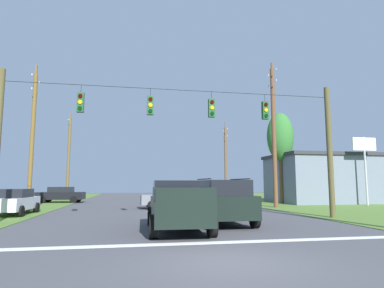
{
  "coord_description": "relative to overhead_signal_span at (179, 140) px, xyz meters",
  "views": [
    {
      "loc": [
        -2.29,
        -7.63,
        1.82
      ],
      "look_at": [
        0.35,
        6.73,
        3.59
      ],
      "focal_mm": 30.64,
      "sensor_mm": 36.0,
      "label": 1
    }
  ],
  "objects": [
    {
      "name": "ground_plane",
      "position": [
        -0.0,
        -8.52,
        -4.01
      ],
      "size": [
        120.0,
        120.0,
        0.0
      ],
      "primitive_type": "plane",
      "color": "#47474C"
    },
    {
      "name": "shoulder_grass_right",
      "position": [
        15.45,
        6.48,
        -4.0
      ],
      "size": [
        16.0,
        80.0,
        0.03
      ],
      "primitive_type": "cube",
      "color": "#50732E",
      "rests_on": "ground"
    },
    {
      "name": "stop_bar_stripe",
      "position": [
        -0.0,
        -5.99,
        -4.01
      ],
      "size": [
        14.16,
        0.45,
        0.01
      ],
      "primitive_type": "cube",
      "color": "white",
      "rests_on": "ground"
    },
    {
      "name": "lane_dash_0",
      "position": [
        -0.0,
        0.01,
        -4.01
      ],
      "size": [
        2.5,
        0.15,
        0.01
      ],
      "primitive_type": "cube",
      "rotation": [
        0.0,
        0.0,
        1.57
      ],
      "color": "white",
      "rests_on": "ground"
    },
    {
      "name": "lane_dash_1",
      "position": [
        -0.0,
        6.19,
        -4.01
      ],
      "size": [
        2.5,
        0.15,
        0.01
      ],
      "primitive_type": "cube",
      "rotation": [
        0.0,
        0.0,
        1.57
      ],
      "color": "white",
      "rests_on": "ground"
    },
    {
      "name": "lane_dash_2",
      "position": [
        -0.0,
        13.7,
        -4.01
      ],
      "size": [
        2.5,
        0.15,
        0.01
      ],
      "primitive_type": "cube",
      "rotation": [
        0.0,
        0.0,
        1.57
      ],
      "color": "white",
      "rests_on": "ground"
    },
    {
      "name": "lane_dash_3",
      "position": [
        -0.0,
        18.41,
        -4.01
      ],
      "size": [
        2.5,
        0.15,
        0.01
      ],
      "primitive_type": "cube",
      "rotation": [
        0.0,
        0.0,
        1.57
      ],
      "color": "white",
      "rests_on": "ground"
    },
    {
      "name": "lane_dash_4",
      "position": [
        -0.0,
        25.87,
        -4.01
      ],
      "size": [
        2.5,
        0.15,
        0.01
      ],
      "primitive_type": "cube",
      "rotation": [
        0.0,
        0.0,
        1.57
      ],
      "color": "white",
      "rests_on": "ground"
    },
    {
      "name": "overhead_signal_span",
      "position": [
        0.0,
        0.0,
        0.0
      ],
      "size": [
        16.99,
        0.31,
        7.17
      ],
      "color": "brown",
      "rests_on": "ground"
    },
    {
      "name": "pickup_truck",
      "position": [
        -0.47,
        -3.03,
        -3.05
      ],
      "size": [
        2.43,
        5.47,
        1.95
      ],
      "color": "black",
      "rests_on": "ground"
    },
    {
      "name": "suv_black",
      "position": [
        1.78,
        -1.45,
        -2.95
      ],
      "size": [
        2.23,
        4.81,
        2.05
      ],
      "color": "black",
      "rests_on": "ground"
    },
    {
      "name": "distant_car_crossing_white",
      "position": [
        -9.07,
        4.82,
        -3.22
      ],
      "size": [
        2.08,
        4.33,
        1.52
      ],
      "color": "silver",
      "rests_on": "ground"
    },
    {
      "name": "distant_car_oncoming",
      "position": [
        0.55,
        8.31,
        -3.22
      ],
      "size": [
        4.35,
        2.13,
        1.52
      ],
      "color": "slate",
      "rests_on": "ground"
    },
    {
      "name": "distant_car_far_parked",
      "position": [
        -8.96,
        17.52,
        -3.22
      ],
      "size": [
        4.42,
        2.27,
        1.52
      ],
      "color": "black",
      "rests_on": "ground"
    },
    {
      "name": "utility_pole_mid_right",
      "position": [
        8.61,
        7.62,
        1.69
      ],
      "size": [
        0.33,
        1.57,
        11.52
      ],
      "color": "brown",
      "rests_on": "ground"
    },
    {
      "name": "utility_pole_far_right",
      "position": [
        8.94,
        22.23,
        0.56
      ],
      "size": [
        0.33,
        1.85,
        9.4
      ],
      "color": "brown",
      "rests_on": "ground"
    },
    {
      "name": "utility_pole_mid_left",
      "position": [
        -8.91,
        7.18,
        0.92
      ],
      "size": [
        0.27,
        1.82,
        9.95
      ],
      "color": "brown",
      "rests_on": "ground"
    },
    {
      "name": "utility_pole_far_left",
      "position": [
        -9.26,
        22.21,
        0.71
      ],
      "size": [
        0.32,
        1.72,
        9.8
      ],
      "color": "brown",
      "rests_on": "ground"
    },
    {
      "name": "tree_roadside_right",
      "position": [
        11.29,
        12.12,
        2.06
      ],
      "size": [
        2.44,
        2.44,
        8.45
      ],
      "color": "brown",
      "rests_on": "ground"
    },
    {
      "name": "roadside_store",
      "position": [
        17.24,
        13.01,
        -1.69
      ],
      "size": [
        12.09,
        8.16,
        5.8
      ],
      "color": "slate",
      "rests_on": "ground"
    }
  ]
}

